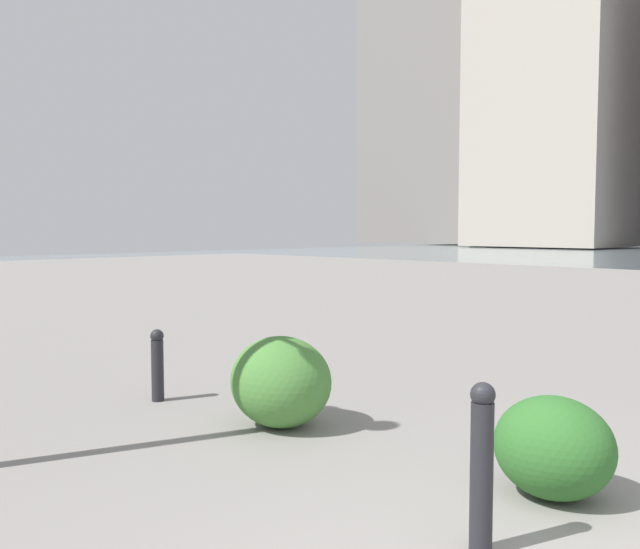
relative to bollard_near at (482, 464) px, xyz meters
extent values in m
cube|color=#B2A899|center=(29.25, -61.03, 17.95)|extent=(13.61, 14.47, 36.83)
cube|color=gray|center=(46.40, -65.32, 16.67)|extent=(16.35, 12.06, 34.27)
cylinder|color=#232328|center=(0.00, 0.00, -0.07)|extent=(0.12, 0.12, 0.80)
sphere|color=#232328|center=(0.00, 0.00, 0.37)|extent=(0.13, 0.13, 0.13)
cylinder|color=#232328|center=(3.91, -0.46, -0.17)|extent=(0.12, 0.12, 0.60)
sphere|color=#232328|center=(3.91, -0.46, 0.18)|extent=(0.13, 0.13, 0.13)
ellipsoid|color=#477F38|center=(2.42, -0.75, -0.08)|extent=(0.91, 0.82, 0.77)
ellipsoid|color=#2D6628|center=(0.07, -0.95, -0.15)|extent=(0.75, 0.68, 0.64)
camera|label=1|loc=(-1.84, 3.00, 1.22)|focal=37.86mm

